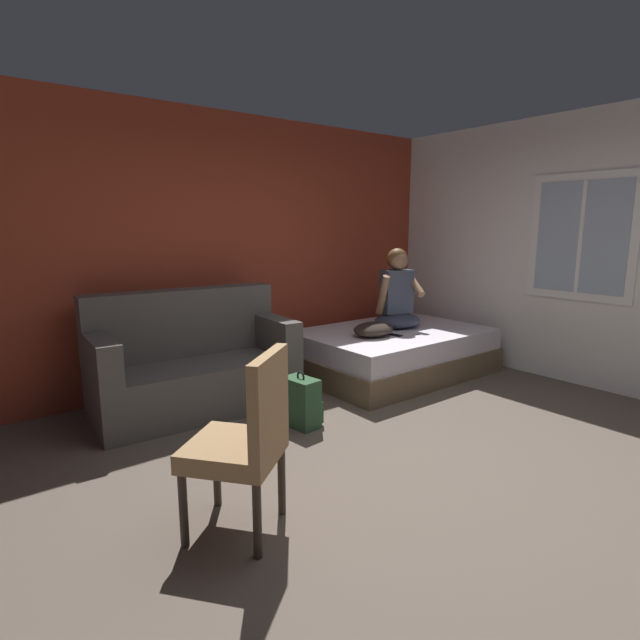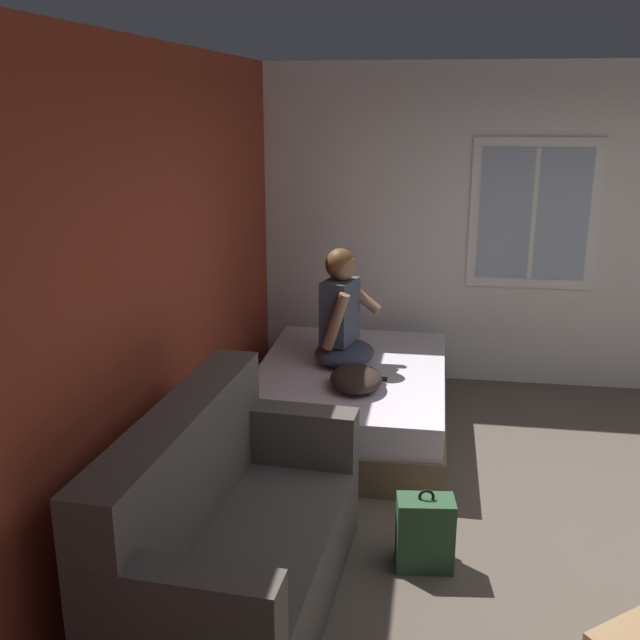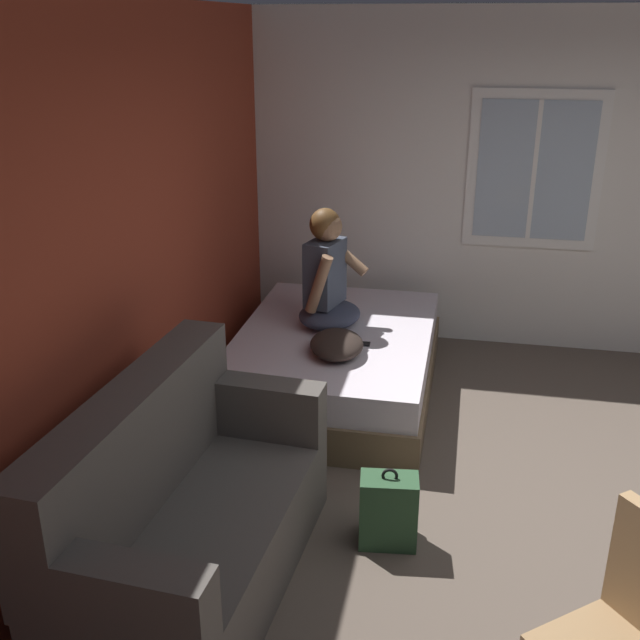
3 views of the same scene
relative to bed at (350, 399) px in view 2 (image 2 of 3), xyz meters
The scene contains 8 objects.
wall_back_accent 2.11m from the bed, 146.75° to the left, with size 10.37×0.16×2.70m, color #993823.
wall_side_with_window 2.44m from the bed, 54.25° to the right, with size 0.19×6.74×2.70m.
bed is the anchor object (origin of this frame).
couch 2.21m from the bed, behind, with size 1.75×0.93×1.04m.
person_seated 0.62m from the bed, 32.00° to the left, with size 0.61×0.56×0.88m.
backpack 1.77m from the bed, 160.29° to the right, with size 0.26×0.32×0.46m.
throw_pillow 0.50m from the bed, 167.79° to the right, with size 0.48×0.36×0.14m, color #2D231E.
cell_phone 0.38m from the bed, 131.77° to the right, with size 0.07×0.14×0.01m, color black.
Camera 2 is at (-3.68, 1.17, 2.40)m, focal length 42.00 mm.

